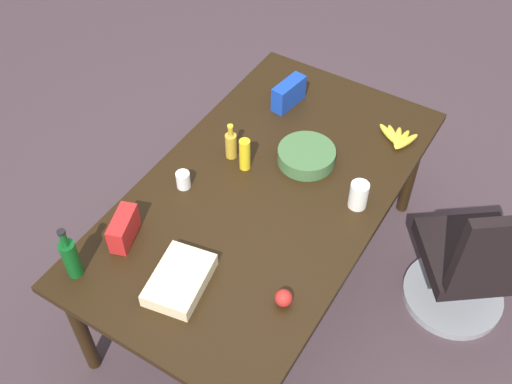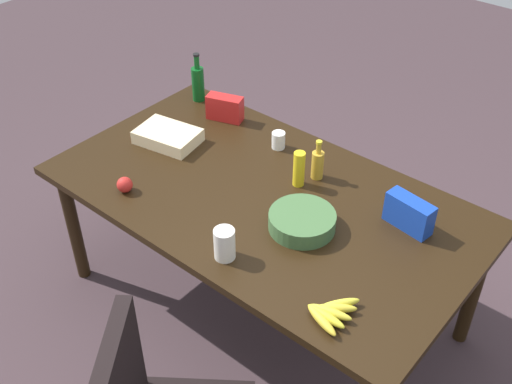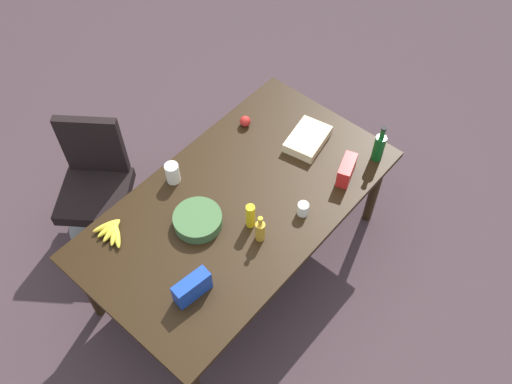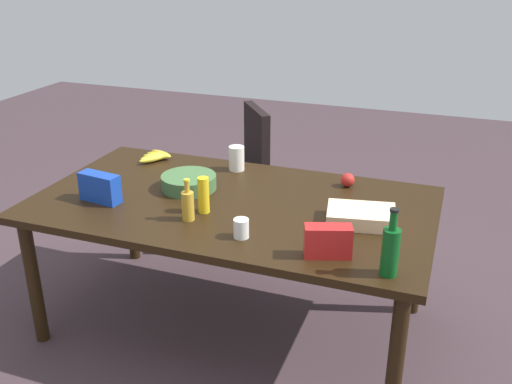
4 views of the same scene
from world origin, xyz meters
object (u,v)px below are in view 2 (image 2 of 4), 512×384
(conference_table, at_px, (263,206))
(mustard_bottle, at_px, (299,169))
(salad_bowl, at_px, (302,221))
(chip_bag_red, at_px, (225,108))
(chip_bag_blue, at_px, (409,213))
(paper_cup, at_px, (278,140))
(wine_bottle, at_px, (198,82))
(apple_red, at_px, (125,185))
(mayo_jar, at_px, (225,244))
(banana_bunch, at_px, (330,312))
(dressing_bottle, at_px, (318,164))
(sheet_cake, at_px, (168,136))

(conference_table, height_order, mustard_bottle, mustard_bottle)
(conference_table, xyz_separation_m, salad_bowl, (0.28, -0.08, 0.11))
(chip_bag_red, height_order, chip_bag_blue, chip_bag_blue)
(chip_bag_blue, bearing_deg, paper_cup, 171.21)
(chip_bag_blue, bearing_deg, wine_bottle, 171.42)
(conference_table, relative_size, paper_cup, 22.76)
(chip_bag_red, distance_m, apple_red, 0.80)
(mayo_jar, height_order, wine_bottle, wine_bottle)
(wine_bottle, bearing_deg, paper_cup, -8.33)
(banana_bunch, bearing_deg, wine_bottle, 150.30)
(chip_bag_red, height_order, salad_bowl, chip_bag_red)
(apple_red, xyz_separation_m, chip_bag_blue, (1.16, 0.63, 0.04))
(paper_cup, bearing_deg, chip_bag_blue, -8.79)
(banana_bunch, relative_size, mayo_jar, 1.60)
(chip_bag_red, relative_size, dressing_bottle, 0.95)
(conference_table, bearing_deg, mustard_bottle, 64.54)
(dressing_bottle, bearing_deg, apple_red, -133.10)
(mustard_bottle, bearing_deg, sheet_cake, -169.21)
(chip_bag_blue, bearing_deg, conference_table, -160.13)
(apple_red, height_order, dressing_bottle, dressing_bottle)
(salad_bowl, bearing_deg, sheet_cake, 173.90)
(conference_table, bearing_deg, dressing_bottle, 67.34)
(sheet_cake, xyz_separation_m, chip_bag_blue, (1.31, 0.20, 0.04))
(wine_bottle, bearing_deg, apple_red, -68.16)
(conference_table, bearing_deg, paper_cup, 118.06)
(conference_table, bearing_deg, chip_bag_red, 146.66)
(salad_bowl, height_order, wine_bottle, wine_bottle)
(chip_bag_blue, bearing_deg, banana_bunch, -86.96)
(chip_bag_red, xyz_separation_m, paper_cup, (0.41, -0.03, -0.02))
(salad_bowl, height_order, chip_bag_blue, chip_bag_blue)
(chip_bag_red, bearing_deg, wine_bottle, 166.49)
(sheet_cake, height_order, wine_bottle, wine_bottle)
(banana_bunch, xyz_separation_m, sheet_cake, (-1.34, 0.45, 0.01))
(mustard_bottle, height_order, banana_bunch, mustard_bottle)
(chip_bag_red, xyz_separation_m, mayo_jar, (0.74, -0.82, 0.00))
(paper_cup, xyz_separation_m, dressing_bottle, (0.31, -0.08, 0.03))
(mustard_bottle, xyz_separation_m, dressing_bottle, (0.03, 0.11, -0.01))
(chip_bag_red, bearing_deg, paper_cup, -4.86)
(conference_table, bearing_deg, wine_bottle, 152.10)
(sheet_cake, distance_m, wine_bottle, 0.48)
(conference_table, xyz_separation_m, apple_red, (-0.52, -0.40, 0.11))
(mustard_bottle, height_order, sheet_cake, mustard_bottle)
(sheet_cake, xyz_separation_m, chip_bag_red, (0.07, 0.37, 0.03))
(salad_bowl, bearing_deg, banana_bunch, -41.48)
(salad_bowl, relative_size, dressing_bottle, 1.42)
(banana_bunch, distance_m, chip_bag_red, 1.51)
(salad_bowl, height_order, dressing_bottle, dressing_bottle)
(sheet_cake, bearing_deg, banana_bunch, -18.32)
(mustard_bottle, bearing_deg, chip_bag_blue, 6.22)
(banana_bunch, relative_size, paper_cup, 2.57)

